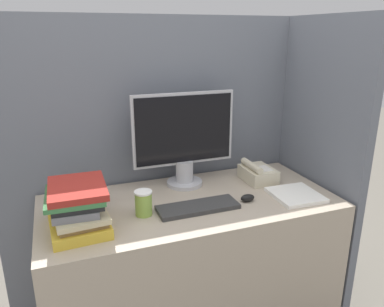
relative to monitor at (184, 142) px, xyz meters
The scene contains 10 objects.
cubicle_panel_rear 0.25m from the monitor, 103.76° to the left, with size 1.79×0.04×1.61m.
cubicle_panel_right 0.74m from the monitor, 13.74° to the right, with size 0.04×0.71×1.61m.
desk 0.65m from the monitor, 101.18° to the right, with size 1.39×0.65×0.76m.
monitor is the anchor object (origin of this frame).
keyboard 0.37m from the monitor, 96.80° to the right, with size 0.37×0.13×0.02m.
mouse 0.43m from the monitor, 55.13° to the right, with size 0.07×0.04×0.04m.
coffee_cup 0.42m from the monitor, 136.95° to the right, with size 0.08×0.08×0.11m.
book_stack 0.64m from the monitor, 153.01° to the right, with size 0.24×0.32×0.19m.
desk_telephone 0.44m from the monitor, 12.61° to the right, with size 0.15×0.20×0.11m.
paper_pile 0.61m from the monitor, 36.49° to the right, with size 0.23×0.24×0.02m.
Camera 1 is at (-0.56, -1.20, 1.53)m, focal length 35.00 mm.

